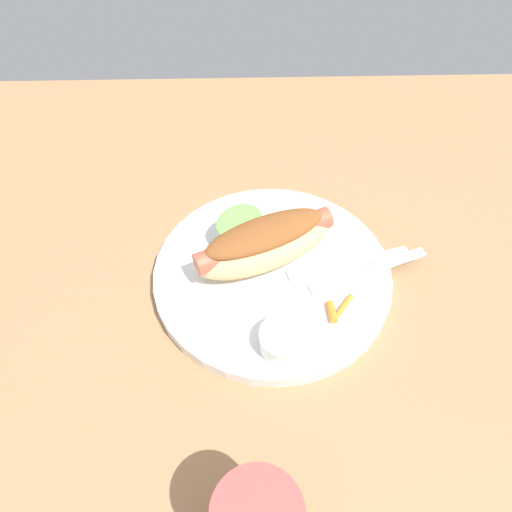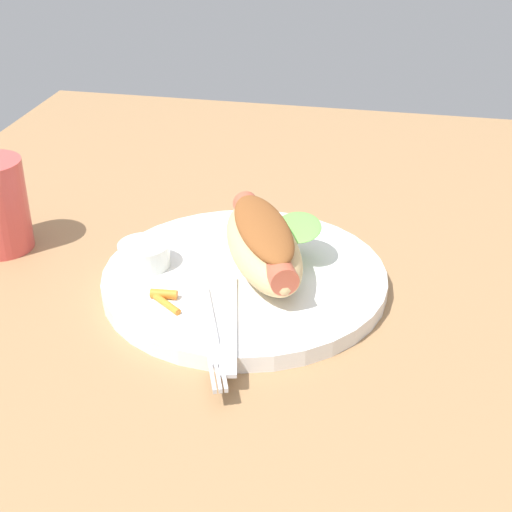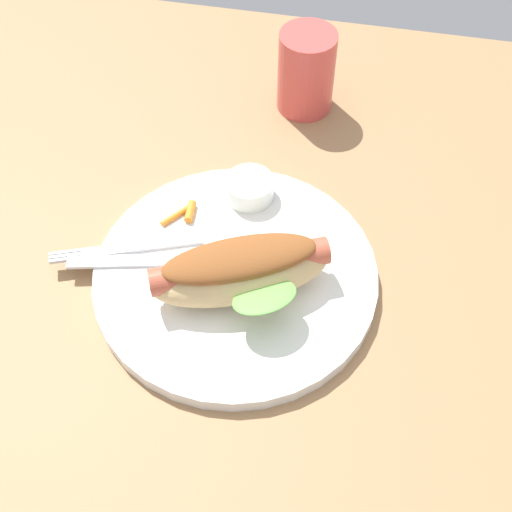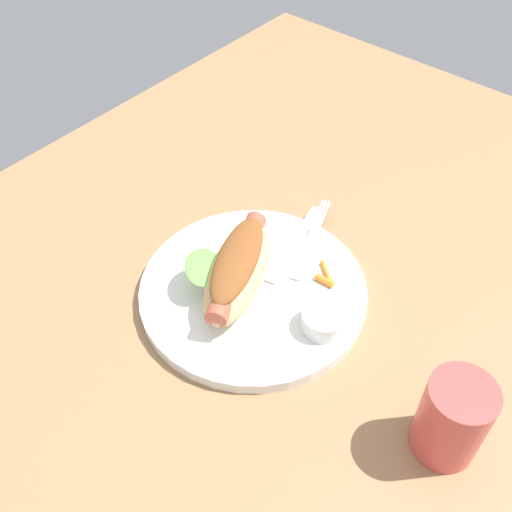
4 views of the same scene
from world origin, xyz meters
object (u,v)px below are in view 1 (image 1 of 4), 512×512
(fork, at_px, (366,271))
(knife, at_px, (349,263))
(plate, at_px, (272,276))
(hot_dog, at_px, (264,242))
(carrot_garnish, at_px, (337,310))
(sauce_ramekin, at_px, (284,340))

(fork, height_order, knife, same)
(knife, bearing_deg, plate, 172.11)
(hot_dog, relative_size, fork, 1.24)
(hot_dog, bearing_deg, carrot_garnish, -69.94)
(plate, distance_m, carrot_garnish, 0.09)
(plate, bearing_deg, carrot_garnish, -40.84)
(sauce_ramekin, xyz_separation_m, carrot_garnish, (0.06, 0.04, -0.01))
(fork, bearing_deg, carrot_garnish, -148.77)
(sauce_ramekin, bearing_deg, knife, 51.41)
(hot_dog, height_order, knife, hot_dog)
(fork, relative_size, knife, 0.97)
(carrot_garnish, bearing_deg, hot_dog, 134.54)
(plate, height_order, carrot_garnish, carrot_garnish)
(knife, bearing_deg, hot_dog, 160.52)
(sauce_ramekin, bearing_deg, carrot_garnish, 33.22)
(knife, relative_size, carrot_garnish, 4.21)
(plate, distance_m, knife, 0.09)
(sauce_ramekin, xyz_separation_m, fork, (0.10, 0.09, -0.01))
(fork, bearing_deg, sauce_ramekin, -158.42)
(fork, bearing_deg, plate, 157.06)
(plate, xyz_separation_m, carrot_garnish, (0.07, -0.06, 0.01))
(plate, relative_size, hot_dog, 1.53)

